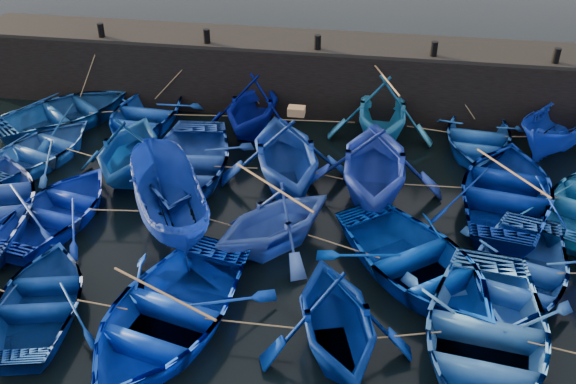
# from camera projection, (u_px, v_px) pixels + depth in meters

# --- Properties ---
(ground) EXTENTS (120.00, 120.00, 0.00)m
(ground) POSITION_uv_depth(u_px,v_px,m) (267.00, 284.00, 15.96)
(ground) COLOR black
(ground) RESTS_ON ground
(quay_wall) EXTENTS (26.00, 2.50, 2.50)m
(quay_wall) POSITION_uv_depth(u_px,v_px,m) (319.00, 76.00, 24.00)
(quay_wall) COLOR black
(quay_wall) RESTS_ON ground
(quay_top) EXTENTS (26.00, 2.50, 0.12)m
(quay_top) POSITION_uv_depth(u_px,v_px,m) (320.00, 42.00, 23.30)
(quay_top) COLOR black
(quay_top) RESTS_ON quay_wall
(bollard_0) EXTENTS (0.24, 0.24, 0.50)m
(bollard_0) POSITION_uv_depth(u_px,v_px,m) (101.00, 30.00, 23.47)
(bollard_0) COLOR black
(bollard_0) RESTS_ON quay_top
(bollard_1) EXTENTS (0.24, 0.24, 0.50)m
(bollard_1) POSITION_uv_depth(u_px,v_px,m) (207.00, 36.00, 22.93)
(bollard_1) COLOR black
(bollard_1) RESTS_ON quay_top
(bollard_2) EXTENTS (0.24, 0.24, 0.50)m
(bollard_2) POSITION_uv_depth(u_px,v_px,m) (318.00, 42.00, 22.38)
(bollard_2) COLOR black
(bollard_2) RESTS_ON quay_top
(bollard_3) EXTENTS (0.24, 0.24, 0.50)m
(bollard_3) POSITION_uv_depth(u_px,v_px,m) (434.00, 49.00, 21.84)
(bollard_3) COLOR black
(bollard_3) RESTS_ON quay_top
(bollard_4) EXTENTS (0.24, 0.24, 0.50)m
(bollard_4) POSITION_uv_depth(u_px,v_px,m) (556.00, 56.00, 21.29)
(bollard_4) COLOR black
(bollard_4) RESTS_ON quay_top
(boat_0) EXTENTS (6.04, 6.20, 1.05)m
(boat_0) POSITION_uv_depth(u_px,v_px,m) (66.00, 112.00, 23.06)
(boat_0) COLOR navy
(boat_0) RESTS_ON ground
(boat_1) EXTENTS (3.67, 4.98, 1.00)m
(boat_1) POSITION_uv_depth(u_px,v_px,m) (144.00, 114.00, 22.98)
(boat_1) COLOR #1041B4
(boat_1) RESTS_ON ground
(boat_2) EXTENTS (3.77, 4.27, 2.10)m
(boat_2) POSITION_uv_depth(u_px,v_px,m) (252.00, 105.00, 22.34)
(boat_2) COLOR #020E7B
(boat_2) RESTS_ON ground
(boat_3) EXTENTS (3.81, 4.37, 2.24)m
(boat_3) POSITION_uv_depth(u_px,v_px,m) (382.00, 109.00, 21.87)
(boat_3) COLOR #2781D1
(boat_3) RESTS_ON ground
(boat_4) EXTENTS (3.71, 4.89, 0.95)m
(boat_4) POSITION_uv_depth(u_px,v_px,m) (477.00, 137.00, 21.56)
(boat_4) COLOR #174FA5
(boat_4) RESTS_ON ground
(boat_5) EXTENTS (3.85, 4.60, 1.71)m
(boat_5) POSITION_uv_depth(u_px,v_px,m) (560.00, 130.00, 21.11)
(boat_5) COLOR #1032AD
(boat_5) RESTS_ON ground
(boat_6) EXTENTS (4.36, 5.12, 0.90)m
(boat_6) POSITION_uv_depth(u_px,v_px,m) (41.00, 149.00, 20.87)
(boat_6) COLOR #2254A4
(boat_6) RESTS_ON ground
(boat_7) EXTENTS (3.79, 4.31, 2.14)m
(boat_7) POSITION_uv_depth(u_px,v_px,m) (128.00, 147.00, 19.70)
(boat_7) COLOR navy
(boat_7) RESTS_ON ground
(boat_8) EXTENTS (4.46, 5.84, 1.13)m
(boat_8) POSITION_uv_depth(u_px,v_px,m) (186.00, 164.00, 19.86)
(boat_8) COLOR #2149AC
(boat_8) RESTS_ON ground
(boat_9) EXTENTS (5.29, 5.70, 2.45)m
(boat_9) POSITION_uv_depth(u_px,v_px,m) (286.00, 151.00, 19.17)
(boat_9) COLOR navy
(boat_9) RESTS_ON ground
(boat_10) EXTENTS (4.31, 4.95, 2.52)m
(boat_10) POSITION_uv_depth(u_px,v_px,m) (375.00, 161.00, 18.61)
(boat_10) COLOR #1C36A6
(boat_10) RESTS_ON ground
(boat_11) EXTENTS (4.87, 6.16, 1.16)m
(boat_11) POSITION_uv_depth(u_px,v_px,m) (508.00, 190.00, 18.54)
(boat_11) COLOR navy
(boat_11) RESTS_ON ground
(boat_14) EXTENTS (3.90, 4.92, 0.92)m
(boat_14) POSITION_uv_depth(u_px,v_px,m) (58.00, 209.00, 17.92)
(boat_14) COLOR #0D2CC0
(boat_14) RESTS_ON ground
(boat_15) EXTENTS (3.89, 5.00, 1.83)m
(boat_15) POSITION_uv_depth(u_px,v_px,m) (168.00, 203.00, 17.38)
(boat_15) COLOR navy
(boat_15) RESTS_ON ground
(boat_16) EXTENTS (4.77, 4.81, 1.92)m
(boat_16) POSITION_uv_depth(u_px,v_px,m) (274.00, 219.00, 16.66)
(boat_16) COLOR blue
(boat_16) RESTS_ON ground
(boat_17) EXTENTS (6.21, 6.45, 1.09)m
(boat_17) POSITION_uv_depth(u_px,v_px,m) (417.00, 262.00, 15.83)
(boat_17) COLOR #0032A1
(boat_17) RESTS_ON ground
(boat_18) EXTENTS (4.57, 5.51, 0.99)m
(boat_18) POSITION_uv_depth(u_px,v_px,m) (519.00, 271.00, 15.60)
(boat_18) COLOR blue
(boat_18) RESTS_ON ground
(boat_21) EXTENTS (3.86, 4.73, 0.86)m
(boat_21) POSITION_uv_depth(u_px,v_px,m) (42.00, 300.00, 14.84)
(boat_21) COLOR navy
(boat_21) RESTS_ON ground
(boat_22) EXTENTS (5.05, 6.21, 1.13)m
(boat_22) POSITION_uv_depth(u_px,v_px,m) (166.00, 313.00, 14.27)
(boat_22) COLOR #0531C8
(boat_22) RESTS_ON ground
(boat_23) EXTENTS (4.33, 4.68, 2.04)m
(boat_23) POSITION_uv_depth(u_px,v_px,m) (336.00, 317.00, 13.53)
(boat_23) COLOR navy
(boat_23) RESTS_ON ground
(boat_24) EXTENTS (4.67, 6.07, 1.17)m
(boat_24) POSITION_uv_depth(u_px,v_px,m) (484.00, 336.00, 13.67)
(boat_24) COLOR blue
(boat_24) RESTS_ON ground
(wooden_crate) EXTENTS (0.49, 0.35, 0.24)m
(wooden_crate) POSITION_uv_depth(u_px,v_px,m) (296.00, 111.00, 18.40)
(wooden_crate) COLOR olive
(wooden_crate) RESTS_ON boat_9
(mooring_ropes) EXTENTS (17.13, 11.52, 2.10)m
(mooring_ropes) POSITION_uv_depth(u_px,v_px,m) (294.00, 153.00, 19.71)
(mooring_ropes) COLOR tan
(mooring_ropes) RESTS_ON ground
(loose_oars) EXTENTS (10.42, 12.30, 1.17)m
(loose_oars) POSITION_uv_depth(u_px,v_px,m) (348.00, 171.00, 17.38)
(loose_oars) COLOR #99724C
(loose_oars) RESTS_ON ground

